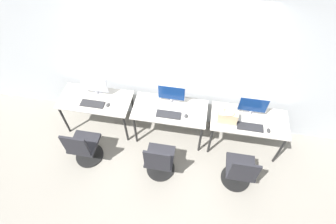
% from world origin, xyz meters
% --- Properties ---
extents(ground_plane, '(20.00, 20.00, 0.00)m').
position_xyz_m(ground_plane, '(0.00, 0.00, 0.00)').
color(ground_plane, gray).
extents(wall_back, '(12.00, 0.05, 2.80)m').
position_xyz_m(wall_back, '(0.00, 0.73, 1.40)').
color(wall_back, '#B7BCC1').
rests_on(wall_back, ground_plane).
extents(desk_left, '(1.23, 0.60, 0.74)m').
position_xyz_m(desk_left, '(-1.30, 0.30, 0.65)').
color(desk_left, '#BCB7AD').
rests_on(desk_left, ground_plane).
extents(monitor_left, '(0.46, 0.20, 0.39)m').
position_xyz_m(monitor_left, '(-1.30, 0.42, 0.94)').
color(monitor_left, '#B2B2B7').
rests_on(monitor_left, desk_left).
extents(keyboard_left, '(0.41, 0.15, 0.02)m').
position_xyz_m(keyboard_left, '(-1.30, 0.19, 0.75)').
color(keyboard_left, '#262628').
rests_on(keyboard_left, desk_left).
extents(mouse_left, '(0.06, 0.09, 0.03)m').
position_xyz_m(mouse_left, '(-1.04, 0.21, 0.76)').
color(mouse_left, '#333333').
rests_on(mouse_left, desk_left).
extents(office_chair_left, '(0.48, 0.48, 0.88)m').
position_xyz_m(office_chair_left, '(-1.31, -0.44, 0.36)').
color(office_chair_left, black).
rests_on(office_chair_left, ground_plane).
extents(desk_center, '(1.23, 0.60, 0.74)m').
position_xyz_m(desk_center, '(0.00, 0.30, 0.65)').
color(desk_center, '#BCB7AD').
rests_on(desk_center, ground_plane).
extents(monitor_center, '(0.46, 0.20, 0.39)m').
position_xyz_m(monitor_center, '(0.00, 0.45, 0.94)').
color(monitor_center, '#B2B2B7').
rests_on(monitor_center, desk_center).
extents(keyboard_center, '(0.41, 0.15, 0.02)m').
position_xyz_m(keyboard_center, '(0.00, 0.18, 0.75)').
color(keyboard_center, '#262628').
rests_on(keyboard_center, desk_center).
extents(mouse_center, '(0.06, 0.09, 0.03)m').
position_xyz_m(mouse_center, '(0.29, 0.19, 0.76)').
color(mouse_center, '#333333').
rests_on(mouse_center, desk_center).
extents(office_chair_center, '(0.48, 0.48, 0.88)m').
position_xyz_m(office_chair_center, '(-0.04, -0.48, 0.36)').
color(office_chair_center, black).
rests_on(office_chair_center, ground_plane).
extents(desk_right, '(1.23, 0.60, 0.74)m').
position_xyz_m(desk_right, '(1.30, 0.30, 0.65)').
color(desk_right, '#BCB7AD').
rests_on(desk_right, ground_plane).
extents(monitor_right, '(0.46, 0.20, 0.39)m').
position_xyz_m(monitor_right, '(1.30, 0.42, 0.94)').
color(monitor_right, '#B2B2B7').
rests_on(monitor_right, desk_right).
extents(keyboard_right, '(0.41, 0.15, 0.02)m').
position_xyz_m(keyboard_right, '(1.30, 0.15, 0.75)').
color(keyboard_right, '#262628').
rests_on(keyboard_right, desk_right).
extents(mouse_right, '(0.06, 0.09, 0.03)m').
position_xyz_m(mouse_right, '(1.58, 0.13, 0.76)').
color(mouse_right, '#333333').
rests_on(mouse_right, desk_right).
extents(office_chair_right, '(0.48, 0.48, 0.88)m').
position_xyz_m(office_chair_right, '(1.22, -0.44, 0.36)').
color(office_chair_right, black).
rests_on(office_chair_right, ground_plane).
extents(handbag, '(0.30, 0.18, 0.25)m').
position_xyz_m(handbag, '(0.93, 0.21, 0.85)').
color(handbag, tan).
rests_on(handbag, desk_right).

